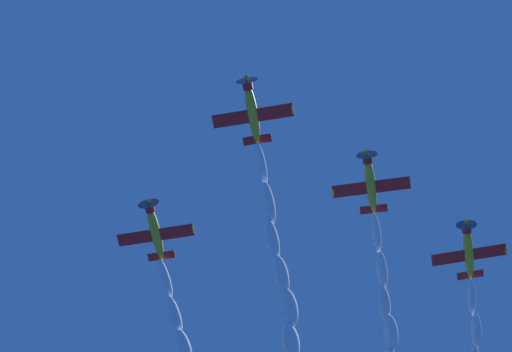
% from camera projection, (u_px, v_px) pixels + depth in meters
% --- Properties ---
extents(airplane_lead, '(8.10, 7.30, 2.38)m').
position_uv_depth(airplane_lead, '(252.00, 111.00, 82.41)').
color(airplane_lead, gold).
extents(airplane_left_wingman, '(8.10, 7.30, 2.45)m').
position_uv_depth(airplane_left_wingman, '(370.00, 183.00, 86.54)').
color(airplane_left_wingman, gold).
extents(airplane_right_wingman, '(8.10, 7.32, 2.25)m').
position_uv_depth(airplane_right_wingman, '(155.00, 231.00, 86.63)').
color(airplane_right_wingman, gold).
extents(airplane_slot_tail, '(8.10, 7.31, 2.32)m').
position_uv_depth(airplane_slot_tail, '(468.00, 251.00, 90.22)').
color(airplane_slot_tail, gold).
extents(smoke_trail_lead, '(13.30, 29.40, 4.96)m').
position_uv_depth(smoke_trail_lead, '(288.00, 310.00, 90.97)').
color(smoke_trail_lead, white).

